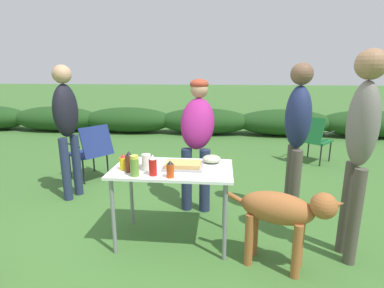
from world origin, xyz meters
name	(u,v)px	position (x,y,z in m)	size (l,w,h in m)	color
ground_plane	(174,239)	(0.00, 0.00, 0.00)	(60.00, 60.00, 0.00)	#3D6B2D
shrub_hedge	(204,121)	(0.00, 4.99, 0.33)	(14.40, 0.90, 0.65)	#1E4219
folding_table	(173,176)	(0.00, 0.00, 0.66)	(1.10, 0.64, 0.74)	white
food_tray	(183,165)	(0.10, 0.00, 0.77)	(0.37, 0.24, 0.06)	#9E9EA3
plate_stack	(139,163)	(-0.34, 0.06, 0.76)	(0.22, 0.22, 0.03)	white
mixing_bowl	(212,159)	(0.35, 0.20, 0.78)	(0.18, 0.18, 0.07)	#ADBC99
paper_cup_stack	(146,162)	(-0.22, -0.10, 0.81)	(0.08, 0.08, 0.15)	white
mustard_bottle	(124,162)	(-0.43, -0.09, 0.81)	(0.07, 0.07, 0.14)	yellow
hot_sauce_bottle	(170,169)	(0.02, -0.25, 0.81)	(0.06, 0.06, 0.15)	#CC4214
relish_jar	(135,166)	(-0.28, -0.24, 0.83)	(0.07, 0.07, 0.18)	olive
ketchup_bottle	(153,165)	(-0.13, -0.21, 0.83)	(0.07, 0.07, 0.18)	red
bbq_sauce_bottle	(129,162)	(-0.36, -0.15, 0.83)	(0.07, 0.07, 0.19)	#562314
standing_person_in_olive_jacket	(197,131)	(0.16, 0.77, 0.93)	(0.43, 0.51, 1.52)	#232D4C
standing_person_with_beanie	(66,119)	(-1.46, 0.88, 1.02)	(0.33, 0.40, 1.68)	#232D4C
standing_person_in_red_jacket	(297,128)	(1.23, 0.59, 1.02)	(0.26, 0.36, 1.69)	#4C473D
standing_person_in_dark_puffer	(361,135)	(1.56, -0.12, 1.11)	(0.24, 0.31, 1.78)	#4C473D
dog	(283,213)	(0.95, -0.32, 0.49)	(0.90, 0.45, 0.72)	#9E5B2D
camp_chair_green_behind_table	(91,149)	(-1.48, 1.53, 0.47)	(0.75, 0.72, 0.83)	navy
camp_chair_near_hedge	(313,137)	(2.04, 2.70, 0.47)	(0.73, 0.75, 0.83)	#19602D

